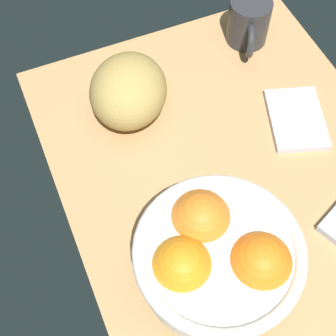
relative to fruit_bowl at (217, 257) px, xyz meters
The scene contains 5 objects.
ground_plane 18.06cm from the fruit_bowl, 38.88° to the right, with size 67.61×52.17×3.00cm, color tan.
fruit_bowl is the anchor object (origin of this frame).
bread_loaf 31.11cm from the fruit_bowl, ahead, with size 14.15×12.27×9.93cm, color tan.
napkin_folded 30.77cm from the fruit_bowl, 52.50° to the right, with size 12.28×8.64×1.03cm, color silver.
mug 45.50cm from the fruit_bowl, 33.24° to the right, with size 11.02×7.62×8.28cm.
Camera 1 is at (-32.16, 25.14, 67.33)cm, focal length 54.34 mm.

